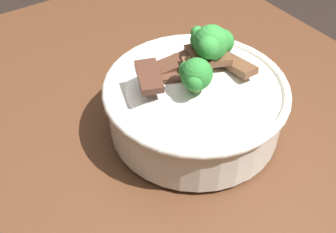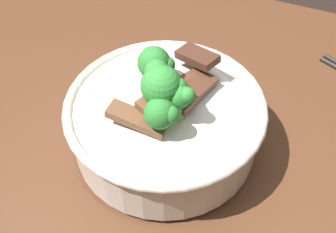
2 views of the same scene
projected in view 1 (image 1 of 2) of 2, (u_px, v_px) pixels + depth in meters
The scene contains 2 objects.
dining_table at pixel (209, 221), 0.61m from camera, with size 1.16×0.79×0.78m.
rice_bowl at pixel (196, 98), 0.56m from camera, with size 0.25×0.25×0.16m.
Camera 1 is at (-0.24, 0.24, 1.20)m, focal length 43.26 mm.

